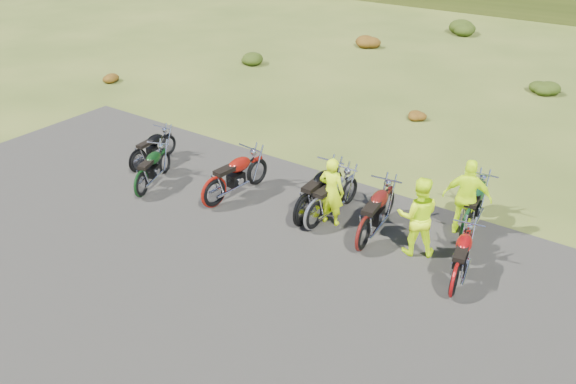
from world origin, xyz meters
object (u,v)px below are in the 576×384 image
Objects in this scene: motorcycle_0 at (140,173)px; person_middle at (331,193)px; motorcycle_3 at (314,230)px; motorcycle_7 at (463,241)px.

motorcycle_0 is 1.14× the size of person_middle.
motorcycle_3 and motorcycle_7 have the same top height.
motorcycle_0 is 8.74m from motorcycle_7.
motorcycle_0 is at bearing 96.00° from motorcycle_7.
motorcycle_3 is 3.37m from motorcycle_7.
motorcycle_7 is at bearing -59.62° from motorcycle_3.
motorcycle_3 is (5.54, 0.31, 0.00)m from motorcycle_0.
motorcycle_7 is (8.54, 1.84, 0.00)m from motorcycle_0.
motorcycle_7 is at bearing -82.55° from motorcycle_0.
motorcycle_3 is 0.96m from person_middle.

